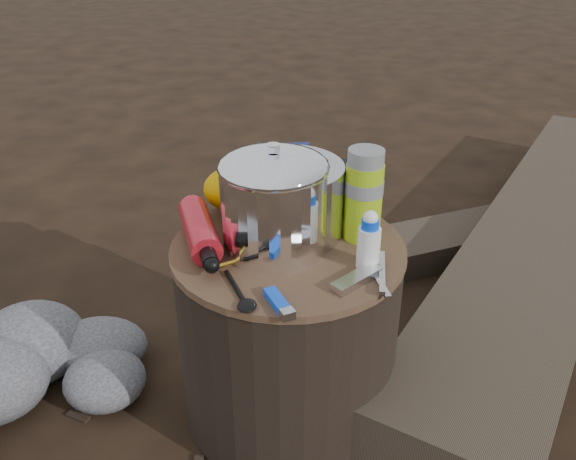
# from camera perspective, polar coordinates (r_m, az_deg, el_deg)

# --- Properties ---
(ground) EXTENTS (60.00, 60.00, 0.00)m
(ground) POSITION_cam_1_polar(r_m,az_deg,el_deg) (1.52, -0.00, -16.04)
(ground) COLOR black
(ground) RESTS_ON ground
(stump) EXTENTS (0.48, 0.48, 0.44)m
(stump) POSITION_cam_1_polar(r_m,az_deg,el_deg) (1.38, -0.00, -9.49)
(stump) COLOR black
(stump) RESTS_ON ground
(log_main) EXTENTS (1.31, 2.09, 0.18)m
(log_main) POSITION_cam_1_polar(r_m,az_deg,el_deg) (2.14, 22.84, -0.93)
(log_main) COLOR #3A2F25
(log_main) RESTS_ON ground
(log_small) EXTENTS (1.13, 0.68, 0.10)m
(log_small) POSITION_cam_1_polar(r_m,az_deg,el_deg) (2.15, 15.44, -0.88)
(log_small) COLOR #3A2F25
(log_small) RESTS_ON ground
(foil_windscreen) EXTENTS (0.25, 0.25, 0.15)m
(foil_windscreen) POSITION_cam_1_polar(r_m,az_deg,el_deg) (1.27, -0.46, 2.86)
(foil_windscreen) COLOR silver
(foil_windscreen) RESTS_ON stump
(camping_pot) EXTENTS (0.21, 0.21, 0.21)m
(camping_pot) POSITION_cam_1_polar(r_m,az_deg,el_deg) (1.20, -1.33, 2.75)
(camping_pot) COLOR white
(camping_pot) RESTS_ON stump
(fuel_bottle) EXTENTS (0.15, 0.27, 0.06)m
(fuel_bottle) POSITION_cam_1_polar(r_m,az_deg,el_deg) (1.26, -8.28, 0.02)
(fuel_bottle) COLOR red
(fuel_bottle) RESTS_ON stump
(thermos) EXTENTS (0.08, 0.08, 0.19)m
(thermos) POSITION_cam_1_polar(r_m,az_deg,el_deg) (1.25, 7.10, 3.25)
(thermos) COLOR #9ECB15
(thermos) RESTS_ON stump
(travel_mug) EXTENTS (0.08, 0.08, 0.11)m
(travel_mug) POSITION_cam_1_polar(r_m,az_deg,el_deg) (1.36, 5.23, 3.78)
(travel_mug) COLOR black
(travel_mug) RESTS_ON stump
(stuff_sack) EXTENTS (0.15, 0.12, 0.10)m
(stuff_sack) POSITION_cam_1_polar(r_m,az_deg,el_deg) (1.38, -4.88, 3.83)
(stuff_sack) COLOR #E8A600
(stuff_sack) RESTS_ON stump
(food_pouch) EXTENTS (0.12, 0.04, 0.15)m
(food_pouch) POSITION_cam_1_polar(r_m,az_deg,el_deg) (1.38, -0.43, 5.09)
(food_pouch) COLOR #0E1956
(food_pouch) RESTS_ON stump
(lighter) EXTENTS (0.06, 0.09, 0.02)m
(lighter) POSITION_cam_1_polar(r_m,az_deg,el_deg) (1.08, -1.05, -6.59)
(lighter) COLOR blue
(lighter) RESTS_ON stump
(multitool) EXTENTS (0.10, 0.10, 0.02)m
(multitool) POSITION_cam_1_polar(r_m,az_deg,el_deg) (1.14, 6.44, -4.59)
(multitool) COLOR silver
(multitool) RESTS_ON stump
(pot_grabber) EXTENTS (0.05, 0.15, 0.01)m
(pot_grabber) POSITION_cam_1_polar(r_m,az_deg,el_deg) (1.16, 8.27, -4.16)
(pot_grabber) COLOR silver
(pot_grabber) RESTS_ON stump
(spork) EXTENTS (0.08, 0.13, 0.01)m
(spork) POSITION_cam_1_polar(r_m,az_deg,el_deg) (1.12, -4.90, -5.35)
(spork) COLOR black
(spork) RESTS_ON stump
(squeeze_bottle) EXTENTS (0.04, 0.04, 0.11)m
(squeeze_bottle) POSITION_cam_1_polar(r_m,az_deg,el_deg) (1.17, 7.58, -1.18)
(squeeze_bottle) COLOR white
(squeeze_bottle) RESTS_ON stump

